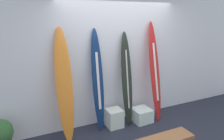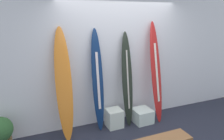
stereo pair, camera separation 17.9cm
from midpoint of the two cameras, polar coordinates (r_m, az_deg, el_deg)
wall_back at (r=4.36m, az=2.69°, el=3.87°), size 7.20×0.20×2.80m
surfboard_sunset at (r=3.78m, az=-11.89°, el=-4.02°), size 0.31×0.46×2.06m
surfboard_navy at (r=4.00m, az=-2.72°, el=-2.99°), size 0.23×0.35×2.01m
surfboard_charcoal at (r=4.22m, az=5.45°, el=-2.86°), size 0.24×0.40×1.93m
surfboard_crimson at (r=4.47m, az=13.22°, el=-0.86°), size 0.25×0.52×2.13m
display_block_left at (r=4.59m, az=9.52°, el=-12.38°), size 0.39×0.39×0.29m
display_block_center at (r=4.35m, az=1.81°, el=-13.18°), size 0.32×0.32×0.38m
potted_plant at (r=3.97m, az=-27.42°, el=-15.45°), size 0.42×0.42×0.62m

